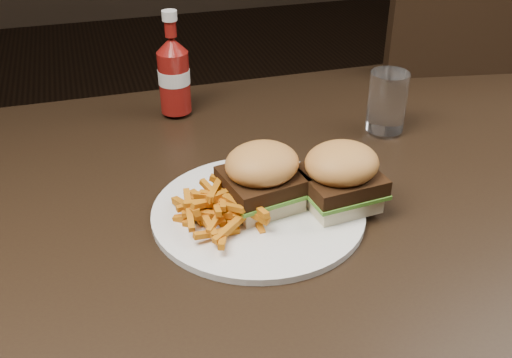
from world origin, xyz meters
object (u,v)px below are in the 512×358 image
object	(u,v)px
ketchup_bottle	(174,82)
tumbler	(387,101)
chair_far	(427,159)
plate	(258,212)
dining_table	(325,192)

from	to	relation	value
ketchup_bottle	tumbler	distance (m)	0.36
chair_far	ketchup_bottle	world-z (taller)	ketchup_bottle
ketchup_bottle	tumbler	xyz separation A→B (m)	(0.32, -0.17, -0.01)
ketchup_bottle	chair_far	bearing A→B (deg)	17.83
chair_far	plate	size ratio (longest dim) A/B	1.61
dining_table	chair_far	bearing A→B (deg)	44.34
chair_far	tumbler	world-z (taller)	tumbler
dining_table	chair_far	distance (m)	0.78
ketchup_bottle	tumbler	world-z (taller)	ketchup_bottle
dining_table	tumbler	bearing A→B (deg)	37.62
plate	ketchup_bottle	size ratio (longest dim) A/B	2.62
chair_far	plate	xyz separation A→B (m)	(-0.63, -0.56, 0.33)
plate	tumbler	world-z (taller)	tumbler
chair_far	tumbler	bearing A→B (deg)	56.89
dining_table	plate	size ratio (longest dim) A/B	4.30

